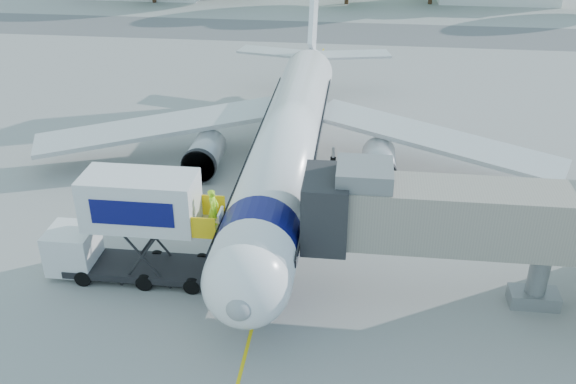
# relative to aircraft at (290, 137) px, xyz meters

# --- Properties ---
(ground) EXTENTS (160.00, 160.00, 0.00)m
(ground) POSITION_rel_aircraft_xyz_m (0.00, -4.12, -2.95)
(ground) COLOR #959592
(ground) RESTS_ON ground
(guidance_line) EXTENTS (0.15, 70.00, 0.01)m
(guidance_line) POSITION_rel_aircraft_xyz_m (0.00, -4.12, -2.94)
(guidance_line) COLOR yellow
(guidance_line) RESTS_ON ground
(taxiway_strip) EXTENTS (120.00, 10.00, 0.01)m
(taxiway_strip) POSITION_rel_aircraft_xyz_m (0.00, 37.88, -2.94)
(taxiway_strip) COLOR #59595B
(taxiway_strip) RESTS_ON ground
(aircraft) EXTENTS (34.17, 37.73, 11.35)m
(aircraft) POSITION_rel_aircraft_xyz_m (0.00, 0.00, 0.00)
(aircraft) COLOR white
(aircraft) RESTS_ON ground
(jet_bridge) EXTENTS (13.90, 3.20, 6.60)m
(jet_bridge) POSITION_rel_aircraft_xyz_m (7.99, -11.12, 1.39)
(jet_bridge) COLOR gray
(jet_bridge) RESTS_ON ground
(catering_hiloader) EXTENTS (8.50, 2.44, 5.50)m
(catering_hiloader) POSITION_rel_aircraft_xyz_m (-6.26, -11.12, -0.19)
(catering_hiloader) COLOR black
(catering_hiloader) RESTS_ON ground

